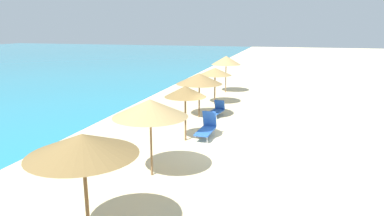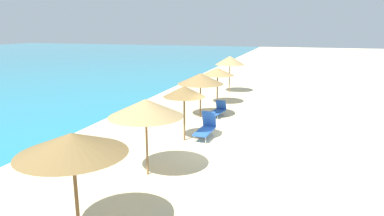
{
  "view_description": "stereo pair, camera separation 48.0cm",
  "coord_description": "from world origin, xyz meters",
  "px_view_note": "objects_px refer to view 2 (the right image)",
  "views": [
    {
      "loc": [
        -14.67,
        -2.5,
        5.2
      ],
      "look_at": [
        2.01,
        2.22,
        1.14
      ],
      "focal_mm": 32.48,
      "sensor_mm": 36.0,
      "label": 1
    },
    {
      "loc": [
        -14.54,
        -2.96,
        5.2
      ],
      "look_at": [
        2.01,
        2.22,
        1.14
      ],
      "focal_mm": 32.48,
      "sensor_mm": 36.0,
      "label": 2
    }
  ],
  "objects_px": {
    "beach_umbrella_3": "(184,92)",
    "lounge_chair_0": "(206,127)",
    "beach_umbrella_1": "(72,144)",
    "beach_umbrella_5": "(218,72)",
    "beach_umbrella_2": "(146,108)",
    "lounge_chair_1": "(218,110)",
    "beach_umbrella_6": "(230,60)",
    "beach_umbrella_4": "(201,79)"
  },
  "relations": [
    {
      "from": "beach_umbrella_4",
      "to": "beach_umbrella_5",
      "type": "bearing_deg",
      "value": -1.66
    },
    {
      "from": "beach_umbrella_5",
      "to": "beach_umbrella_2",
      "type": "bearing_deg",
      "value": -178.42
    },
    {
      "from": "beach_umbrella_1",
      "to": "beach_umbrella_6",
      "type": "height_order",
      "value": "beach_umbrella_6"
    },
    {
      "from": "beach_umbrella_4",
      "to": "beach_umbrella_6",
      "type": "distance_m",
      "value": 8.34
    },
    {
      "from": "beach_umbrella_4",
      "to": "lounge_chair_0",
      "type": "distance_m",
      "value": 4.28
    },
    {
      "from": "beach_umbrella_1",
      "to": "lounge_chair_1",
      "type": "relative_size",
      "value": 1.84
    },
    {
      "from": "beach_umbrella_4",
      "to": "beach_umbrella_6",
      "type": "height_order",
      "value": "beach_umbrella_6"
    },
    {
      "from": "beach_umbrella_2",
      "to": "beach_umbrella_5",
      "type": "xyz_separation_m",
      "value": [
        12.25,
        0.34,
        -0.24
      ]
    },
    {
      "from": "beach_umbrella_1",
      "to": "beach_umbrella_2",
      "type": "xyz_separation_m",
      "value": [
        4.13,
        0.02,
        -0.06
      ]
    },
    {
      "from": "beach_umbrella_3",
      "to": "lounge_chair_0",
      "type": "relative_size",
      "value": 1.51
    },
    {
      "from": "beach_umbrella_2",
      "to": "lounge_chair_0",
      "type": "bearing_deg",
      "value": -10.37
    },
    {
      "from": "lounge_chair_1",
      "to": "beach_umbrella_5",
      "type": "bearing_deg",
      "value": -67.24
    },
    {
      "from": "beach_umbrella_2",
      "to": "beach_umbrella_4",
      "type": "relative_size",
      "value": 1.04
    },
    {
      "from": "beach_umbrella_6",
      "to": "lounge_chair_0",
      "type": "relative_size",
      "value": 1.71
    },
    {
      "from": "beach_umbrella_5",
      "to": "beach_umbrella_3",
      "type": "bearing_deg",
      "value": -177.42
    },
    {
      "from": "lounge_chair_1",
      "to": "beach_umbrella_6",
      "type": "bearing_deg",
      "value": -74.9
    },
    {
      "from": "beach_umbrella_4",
      "to": "beach_umbrella_6",
      "type": "bearing_deg",
      "value": -0.29
    },
    {
      "from": "beach_umbrella_4",
      "to": "lounge_chair_1",
      "type": "distance_m",
      "value": 2.2
    },
    {
      "from": "beach_umbrella_3",
      "to": "lounge_chair_0",
      "type": "bearing_deg",
      "value": -50.25
    },
    {
      "from": "beach_umbrella_1",
      "to": "beach_umbrella_3",
      "type": "bearing_deg",
      "value": -0.05
    },
    {
      "from": "beach_umbrella_1",
      "to": "beach_umbrella_4",
      "type": "xyz_separation_m",
      "value": [
        12.56,
        0.47,
        -0.25
      ]
    },
    {
      "from": "beach_umbrella_2",
      "to": "lounge_chair_0",
      "type": "height_order",
      "value": "beach_umbrella_2"
    },
    {
      "from": "beach_umbrella_5",
      "to": "beach_umbrella_1",
      "type": "bearing_deg",
      "value": -178.74
    },
    {
      "from": "beach_umbrella_3",
      "to": "beach_umbrella_5",
      "type": "relative_size",
      "value": 1.04
    },
    {
      "from": "beach_umbrella_1",
      "to": "beach_umbrella_5",
      "type": "height_order",
      "value": "beach_umbrella_1"
    },
    {
      "from": "beach_umbrella_1",
      "to": "beach_umbrella_5",
      "type": "bearing_deg",
      "value": 1.26
    },
    {
      "from": "beach_umbrella_2",
      "to": "lounge_chair_1",
      "type": "height_order",
      "value": "beach_umbrella_2"
    },
    {
      "from": "beach_umbrella_2",
      "to": "beach_umbrella_3",
      "type": "xyz_separation_m",
      "value": [
        4.07,
        -0.03,
        -0.15
      ]
    },
    {
      "from": "beach_umbrella_6",
      "to": "lounge_chair_1",
      "type": "xyz_separation_m",
      "value": [
        -7.8,
        -0.91,
        -2.21
      ]
    },
    {
      "from": "beach_umbrella_2",
      "to": "lounge_chair_0",
      "type": "relative_size",
      "value": 1.62
    },
    {
      "from": "beach_umbrella_6",
      "to": "beach_umbrella_2",
      "type": "bearing_deg",
      "value": -178.61
    },
    {
      "from": "beach_umbrella_3",
      "to": "lounge_chair_0",
      "type": "distance_m",
      "value": 2.13
    },
    {
      "from": "beach_umbrella_2",
      "to": "lounge_chair_0",
      "type": "xyz_separation_m",
      "value": [
        4.77,
        -0.87,
        -1.97
      ]
    },
    {
      "from": "lounge_chair_1",
      "to": "lounge_chair_0",
      "type": "bearing_deg",
      "value": 103.58
    },
    {
      "from": "beach_umbrella_3",
      "to": "beach_umbrella_4",
      "type": "height_order",
      "value": "beach_umbrella_4"
    },
    {
      "from": "beach_umbrella_3",
      "to": "lounge_chair_1",
      "type": "relative_size",
      "value": 1.7
    },
    {
      "from": "beach_umbrella_5",
      "to": "beach_umbrella_6",
      "type": "height_order",
      "value": "beach_umbrella_6"
    },
    {
      "from": "lounge_chair_1",
      "to": "beach_umbrella_1",
      "type": "bearing_deg",
      "value": 96.38
    },
    {
      "from": "lounge_chair_1",
      "to": "beach_umbrella_2",
      "type": "bearing_deg",
      "value": 95.28
    },
    {
      "from": "beach_umbrella_2",
      "to": "beach_umbrella_6",
      "type": "relative_size",
      "value": 0.95
    },
    {
      "from": "beach_umbrella_1",
      "to": "beach_umbrella_5",
      "type": "xyz_separation_m",
      "value": [
        16.38,
        0.36,
        -0.3
      ]
    },
    {
      "from": "beach_umbrella_1",
      "to": "lounge_chair_0",
      "type": "height_order",
      "value": "beach_umbrella_1"
    }
  ]
}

